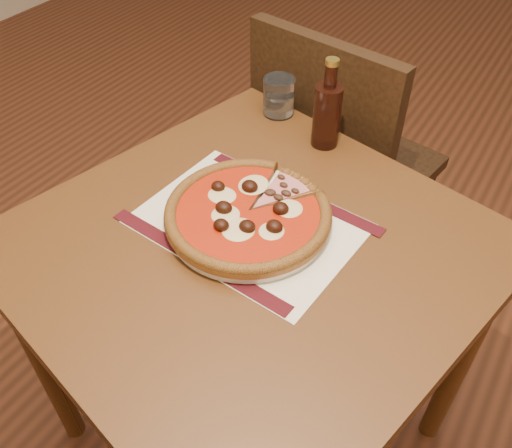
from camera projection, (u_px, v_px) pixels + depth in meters
The scene contains 8 objects.
table at pixel (251, 278), 1.07m from camera, with size 0.96×0.96×0.75m.
chair_far at pixel (337, 158), 1.57m from camera, with size 0.50×0.50×0.92m.
placemat at pixel (248, 224), 1.04m from camera, with size 0.40×0.29×0.00m, color white.
plate at pixel (248, 220), 1.03m from camera, with size 0.31×0.31×0.02m, color white.
pizza at pixel (248, 212), 1.02m from camera, with size 0.32×0.32×0.04m.
ham_slice at pixel (285, 196), 1.06m from camera, with size 0.10×0.14×0.02m.
water_glass at pixel (279, 96), 1.29m from camera, with size 0.08×0.08×0.09m, color white.
bottle at pixel (327, 113), 1.18m from camera, with size 0.06×0.06×0.21m.
Camera 1 is at (0.74, -1.63, 1.47)m, focal length 38.00 mm.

